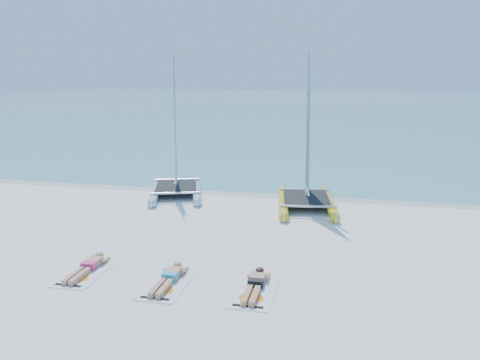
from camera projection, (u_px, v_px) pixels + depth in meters
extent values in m
plane|color=white|center=(204.00, 234.00, 15.07)|extent=(140.00, 140.00, 0.00)
cube|color=#7BCECB|center=(315.00, 105.00, 75.08)|extent=(140.00, 115.00, 0.01)
cube|color=beige|center=(240.00, 192.00, 20.31)|extent=(140.00, 1.40, 0.01)
cylinder|color=#A4C4D8|center=(156.00, 191.00, 19.84)|extent=(1.52, 3.84, 0.35)
cone|color=#A4C4D8|center=(159.00, 179.00, 21.93)|extent=(0.47, 0.58, 0.33)
cylinder|color=#A4C4D8|center=(197.00, 190.00, 20.01)|extent=(1.52, 3.84, 0.35)
cone|color=#A4C4D8|center=(197.00, 179.00, 22.10)|extent=(0.47, 0.58, 0.33)
cube|color=black|center=(176.00, 186.00, 19.88)|extent=(2.26, 2.56, 0.03)
cylinder|color=silver|center=(175.00, 121.00, 19.95)|extent=(0.39, 1.01, 5.39)
cylinder|color=yellow|center=(283.00, 202.00, 18.15)|extent=(0.89, 3.98, 0.35)
cone|color=yellow|center=(282.00, 188.00, 20.28)|extent=(0.40, 0.55, 0.33)
cylinder|color=yellow|center=(329.00, 203.00, 18.02)|extent=(0.89, 3.98, 0.35)
cone|color=yellow|center=(323.00, 189.00, 20.15)|extent=(0.40, 0.55, 0.33)
cube|color=black|center=(306.00, 197.00, 18.04)|extent=(1.99, 2.40, 0.03)
cylinder|color=silver|center=(307.00, 125.00, 18.12)|extent=(0.23, 1.05, 5.47)
cube|color=white|center=(84.00, 273.00, 12.11)|extent=(1.00, 1.85, 0.02)
cube|color=tan|center=(93.00, 263.00, 12.49)|extent=(0.36, 0.55, 0.17)
cube|color=#DD3472|center=(89.00, 265.00, 12.30)|extent=(0.37, 0.22, 0.17)
cube|color=tan|center=(76.00, 276.00, 11.74)|extent=(0.31, 0.85, 0.13)
sphere|color=tan|center=(99.00, 256.00, 12.84)|extent=(0.21, 0.21, 0.21)
ellipsoid|color=tan|center=(99.00, 255.00, 12.84)|extent=(0.22, 0.24, 0.15)
cube|color=white|center=(167.00, 285.00, 11.45)|extent=(1.00, 1.85, 0.02)
cube|color=tan|center=(172.00, 273.00, 11.84)|extent=(0.36, 0.55, 0.17)
cube|color=#289FD5|center=(170.00, 276.00, 11.65)|extent=(0.37, 0.22, 0.17)
cube|color=tan|center=(161.00, 288.00, 11.08)|extent=(0.31, 0.85, 0.13)
sphere|color=tan|center=(177.00, 266.00, 12.18)|extent=(0.21, 0.21, 0.21)
ellipsoid|color=tan|center=(177.00, 264.00, 12.18)|extent=(0.22, 0.24, 0.15)
cube|color=white|center=(254.00, 292.00, 11.09)|extent=(1.00, 1.85, 0.02)
cube|color=tan|center=(257.00, 280.00, 11.47)|extent=(0.36, 0.55, 0.17)
cube|color=black|center=(256.00, 283.00, 11.28)|extent=(0.37, 0.22, 0.17)
cube|color=tan|center=(251.00, 296.00, 10.72)|extent=(0.31, 0.85, 0.13)
sphere|color=tan|center=(260.00, 272.00, 11.82)|extent=(0.21, 0.21, 0.21)
ellipsoid|color=#341D13|center=(260.00, 270.00, 11.82)|extent=(0.22, 0.24, 0.15)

